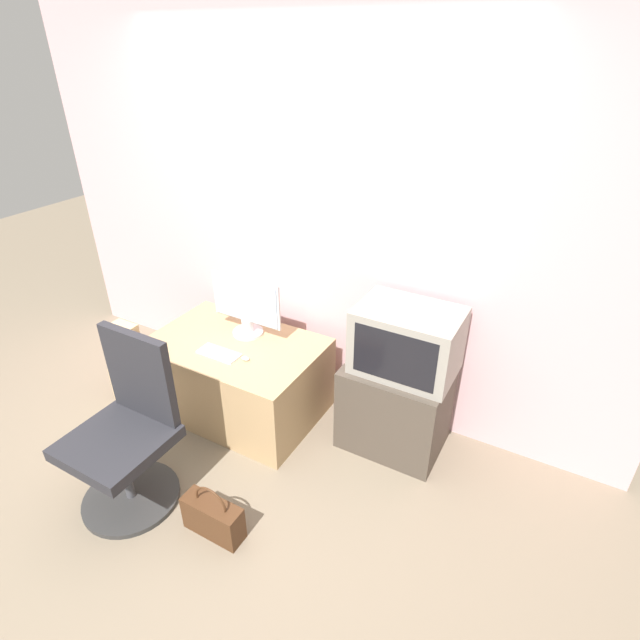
% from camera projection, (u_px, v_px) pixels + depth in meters
% --- Properties ---
extents(ground_plane, '(12.00, 12.00, 0.00)m').
position_uv_depth(ground_plane, '(195.00, 499.00, 2.91)').
color(ground_plane, '#7F705B').
extents(wall_back, '(4.40, 0.05, 2.60)m').
position_uv_depth(wall_back, '(308.00, 221.00, 3.27)').
color(wall_back, beige).
rests_on(wall_back, ground_plane).
extents(desk, '(1.15, 0.77, 0.55)m').
position_uv_depth(desk, '(237.00, 376.00, 3.51)').
color(desk, tan).
rests_on(desk, ground_plane).
extents(side_stand, '(0.64, 0.46, 0.58)m').
position_uv_depth(side_stand, '(394.00, 407.00, 3.19)').
color(side_stand, '#4C4238').
rests_on(side_stand, ground_plane).
extents(main_monitor, '(0.54, 0.21, 0.42)m').
position_uv_depth(main_monitor, '(246.00, 306.00, 3.38)').
color(main_monitor, silver).
rests_on(main_monitor, desk).
extents(keyboard, '(0.29, 0.12, 0.01)m').
position_uv_depth(keyboard, '(219.00, 354.00, 3.25)').
color(keyboard, white).
rests_on(keyboard, desk).
extents(mouse, '(0.06, 0.03, 0.03)m').
position_uv_depth(mouse, '(245.00, 358.00, 3.18)').
color(mouse, silver).
rests_on(mouse, desk).
extents(crt_tv, '(0.60, 0.42, 0.41)m').
position_uv_depth(crt_tv, '(407.00, 341.00, 2.95)').
color(crt_tv, gray).
rests_on(crt_tv, side_stand).
extents(office_chair, '(0.55, 0.55, 1.01)m').
position_uv_depth(office_chair, '(128.00, 436.00, 2.75)').
color(office_chair, '#333333').
rests_on(office_chair, ground_plane).
extents(cardboard_box_lower, '(0.21, 0.19, 0.28)m').
position_uv_depth(cardboard_box_lower, '(132.00, 382.00, 3.67)').
color(cardboard_box_lower, '#D1B27F').
rests_on(cardboard_box_lower, ground_plane).
extents(cardboard_box_upper, '(0.19, 0.18, 0.34)m').
position_uv_depth(cardboard_box_upper, '(123.00, 347.00, 3.51)').
color(cardboard_box_upper, '#D1B27F').
rests_on(cardboard_box_upper, cardboard_box_lower).
extents(handbag, '(0.34, 0.12, 0.33)m').
position_uv_depth(handbag, '(213.00, 517.00, 2.67)').
color(handbag, '#4C2D19').
rests_on(handbag, ground_plane).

